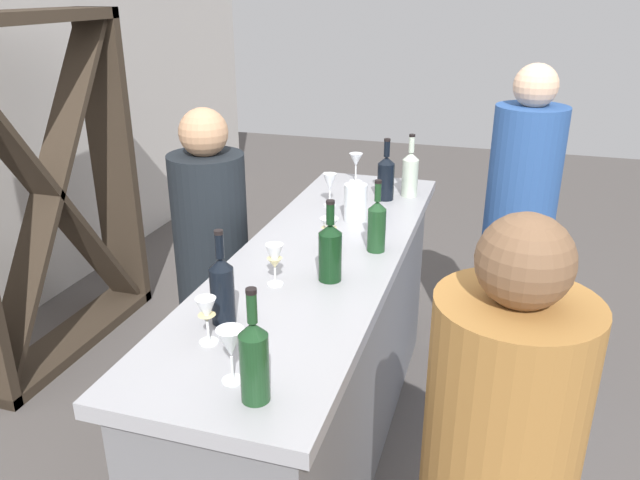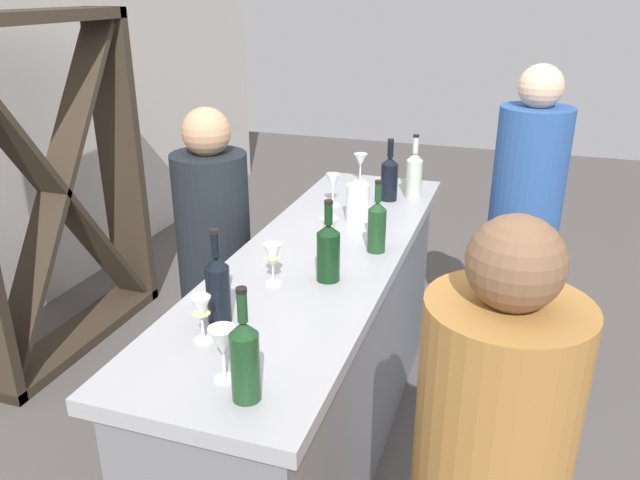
# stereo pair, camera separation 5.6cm
# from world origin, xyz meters

# --- Properties ---
(ground_plane) EXTENTS (12.00, 12.00, 0.00)m
(ground_plane) POSITION_xyz_m (0.00, 0.00, 0.00)
(ground_plane) COLOR #4C4744
(bar_counter) EXTENTS (2.20, 0.62, 0.97)m
(bar_counter) POSITION_xyz_m (0.00, 0.00, 0.49)
(bar_counter) COLOR slate
(bar_counter) RESTS_ON ground
(wine_rack) EXTENTS (1.26, 0.28, 1.83)m
(wine_rack) POSITION_xyz_m (0.45, 1.65, 0.92)
(wine_rack) COLOR #33281E
(wine_rack) RESTS_ON ground
(wine_bottle_leftmost_olive_green) EXTENTS (0.07, 0.07, 0.31)m
(wine_bottle_leftmost_olive_green) POSITION_xyz_m (-0.95, -0.12, 1.09)
(wine_bottle_leftmost_olive_green) COLOR #193D1E
(wine_bottle_leftmost_olive_green) RESTS_ON bar_counter
(wine_bottle_second_left_near_black) EXTENTS (0.07, 0.07, 0.30)m
(wine_bottle_second_left_near_black) POSITION_xyz_m (-0.61, 0.12, 1.09)
(wine_bottle_second_left_near_black) COLOR black
(wine_bottle_second_left_near_black) RESTS_ON bar_counter
(wine_bottle_center_dark_green) EXTENTS (0.08, 0.08, 0.30)m
(wine_bottle_center_dark_green) POSITION_xyz_m (-0.23, -0.11, 1.08)
(wine_bottle_center_dark_green) COLOR black
(wine_bottle_center_dark_green) RESTS_ON bar_counter
(wine_bottle_second_right_olive_green) EXTENTS (0.07, 0.07, 0.29)m
(wine_bottle_second_right_olive_green) POSITION_xyz_m (0.08, -0.21, 1.08)
(wine_bottle_second_right_olive_green) COLOR #193D1E
(wine_bottle_second_right_olive_green) RESTS_ON bar_counter
(wine_bottle_rightmost_near_black) EXTENTS (0.08, 0.08, 0.30)m
(wine_bottle_rightmost_near_black) POSITION_xyz_m (0.72, -0.11, 1.09)
(wine_bottle_rightmost_near_black) COLOR black
(wine_bottle_rightmost_near_black) RESTS_ON bar_counter
(wine_bottle_far_right_clear_pale) EXTENTS (0.08, 0.08, 0.31)m
(wine_bottle_far_right_clear_pale) POSITION_xyz_m (0.80, -0.22, 1.09)
(wine_bottle_far_right_clear_pale) COLOR #B7C6B2
(wine_bottle_far_right_clear_pale) RESTS_ON bar_counter
(wine_glass_near_left) EXTENTS (0.07, 0.07, 0.16)m
(wine_glass_near_left) POSITION_xyz_m (-0.89, -0.03, 1.08)
(wine_glass_near_left) COLOR white
(wine_glass_near_left) RESTS_ON bar_counter
(wine_glass_near_center) EXTENTS (0.07, 0.07, 0.14)m
(wine_glass_near_center) POSITION_xyz_m (0.02, -0.03, 1.07)
(wine_glass_near_center) COLOR white
(wine_glass_near_center) RESTS_ON bar_counter
(wine_glass_near_right) EXTENTS (0.06, 0.06, 0.15)m
(wine_glass_near_right) POSITION_xyz_m (-0.32, 0.06, 1.07)
(wine_glass_near_right) COLOR white
(wine_glass_near_right) RESTS_ON bar_counter
(wine_glass_far_left) EXTENTS (0.07, 0.07, 0.15)m
(wine_glass_far_left) POSITION_xyz_m (0.97, 0.10, 1.08)
(wine_glass_far_left) COLOR white
(wine_glass_far_left) RESTS_ON bar_counter
(wine_glass_far_center) EXTENTS (0.06, 0.06, 0.14)m
(wine_glass_far_center) POSITION_xyz_m (-0.74, 0.11, 1.07)
(wine_glass_far_center) COLOR white
(wine_glass_far_center) RESTS_ON bar_counter
(wine_glass_far_right) EXTENTS (0.06, 0.06, 0.16)m
(wine_glass_far_right) POSITION_xyz_m (0.55, 0.12, 1.08)
(wine_glass_far_right) COLOR white
(wine_glass_far_right) RESTS_ON bar_counter
(water_pitcher) EXTENTS (0.10, 0.10, 0.17)m
(water_pitcher) POSITION_xyz_m (0.39, -0.04, 1.05)
(water_pitcher) COLOR silver
(water_pitcher) RESTS_ON bar_counter
(person_left_guest) EXTENTS (0.34, 0.34, 1.63)m
(person_left_guest) POSITION_xyz_m (0.85, -0.75, 0.76)
(person_left_guest) COLOR #284C8C
(person_left_guest) RESTS_ON ground
(person_right_guest) EXTENTS (0.39, 0.39, 1.47)m
(person_right_guest) POSITION_xyz_m (0.22, 0.59, 0.68)
(person_right_guest) COLOR black
(person_right_guest) RESTS_ON ground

